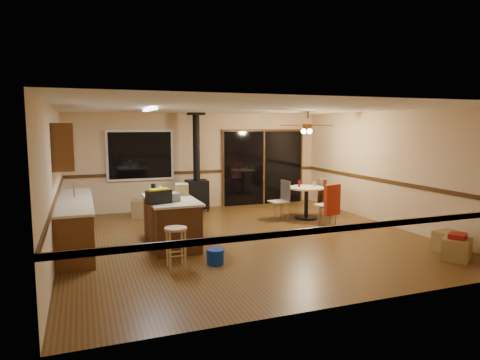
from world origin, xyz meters
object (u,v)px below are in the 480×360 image
bar_stool (176,248)px  chair_near (331,200)px  toolbox_black (159,197)px  toolbox_grey (165,198)px  chair_left (282,195)px  chair_right (323,193)px  box_corner_b (448,242)px  box_corner_a (457,249)px  wood_stove (197,184)px  kitchen_island (171,222)px  dining_table (306,197)px  box_under_window (144,209)px  blue_bucket (216,256)px

bar_stool → chair_near: chair_near is taller
toolbox_black → chair_near: 4.10m
toolbox_grey → chair_left: toolbox_grey is taller
chair_right → box_corner_b: bearing=-81.6°
chair_near → box_corner_a: chair_near is taller
wood_stove → box_corner_b: wood_stove is taller
chair_near → box_corner_a: bearing=-77.8°
toolbox_grey → box_corner_b: 5.17m
chair_left → chair_near: 1.23m
wood_stove → chair_near: bearing=-48.4°
kitchen_island → chair_left: chair_left is taller
kitchen_island → wood_stove: (1.30, 3.05, 0.28)m
wood_stove → toolbox_grey: size_ratio=5.18×
toolbox_grey → dining_table: size_ratio=0.56×
wood_stove → box_corner_b: (3.30, -5.20, -0.55)m
dining_table → toolbox_grey: bearing=-157.9°
bar_stool → box_under_window: bar_stool is taller
kitchen_island → box_under_window: (-0.14, 2.71, -0.23)m
kitchen_island → bar_stool: 1.33m
box_under_window → blue_bucket: bearing=-81.6°
chair_left → chair_right: (1.12, -0.01, 0.01)m
box_corner_b → chair_right: bearing=98.4°
toolbox_grey → box_under_window: size_ratio=0.89×
toolbox_grey → chair_left: 3.55m
box_under_window → box_corner_a: 6.93m
chair_right → box_corner_a: (0.25, -3.88, -0.41)m
chair_left → box_under_window: size_ratio=0.94×
kitchen_island → blue_bucket: 1.46m
toolbox_grey → dining_table: (3.72, 1.51, -0.45)m
wood_stove → bar_stool: (-1.49, -4.36, -0.40)m
bar_stool → blue_bucket: (0.64, -0.04, -0.20)m
kitchen_island → box_corner_a: 5.05m
kitchen_island → toolbox_grey: 0.62m
kitchen_island → bar_stool: (-0.19, -1.31, -0.13)m
chair_near → toolbox_grey: bearing=-170.7°
chair_left → box_corner_a: (1.37, -3.89, -0.40)m
box_under_window → kitchen_island: bearing=-87.0°
toolbox_black → bar_stool: bearing=-83.0°
kitchen_island → toolbox_grey: toolbox_grey is taller
toolbox_black → box_corner_a: size_ratio=0.85×
kitchen_island → toolbox_black: (-0.30, -0.42, 0.56)m
toolbox_grey → chair_left: bearing=27.4°
chair_right → box_corner_b: size_ratio=1.54×
bar_stool → box_corner_b: (4.79, -0.84, -0.14)m
kitchen_island → box_corner_b: kitchen_island is taller
wood_stove → box_under_window: size_ratio=4.61×
box_under_window → wood_stove: bearing=13.2°
dining_table → box_corner_b: bearing=-72.9°
dining_table → chair_right: (0.52, 0.10, 0.07)m
kitchen_island → box_under_window: size_ratio=3.08×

